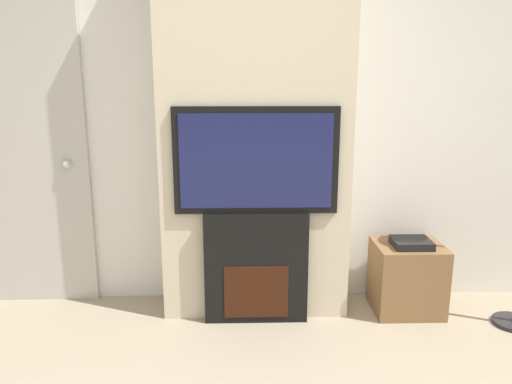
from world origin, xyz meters
name	(u,v)px	position (x,y,z in m)	size (l,w,h in m)	color
wall_back	(255,110)	(0.00, 2.03, 1.35)	(6.00, 0.06, 2.70)	silver
chimney_breast	(255,112)	(0.00, 1.82, 1.35)	(1.22, 0.36, 2.70)	beige
fireplace	(256,267)	(0.00, 1.64, 0.36)	(0.67, 0.15, 0.73)	black
television	(256,161)	(0.00, 1.63, 1.07)	(1.02, 0.07, 0.67)	black
media_stand	(407,276)	(1.03, 1.73, 0.25)	(0.45, 0.39, 0.53)	brown
entry_door	(21,158)	(-1.59, 1.97, 1.04)	(0.90, 0.09, 2.07)	#BCB7AD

